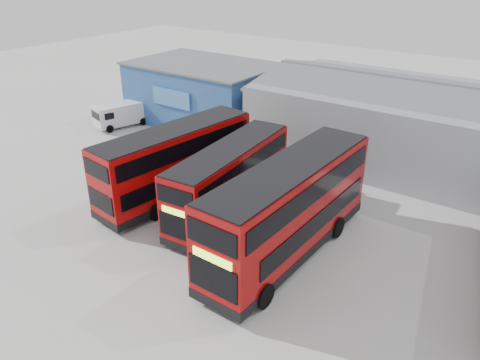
# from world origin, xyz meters

# --- Properties ---
(ground_plane) EXTENTS (120.00, 120.00, 0.00)m
(ground_plane) POSITION_xyz_m (0.00, 0.00, 0.00)
(ground_plane) COLOR #A6A6A1
(ground_plane) RESTS_ON ground
(office_block) EXTENTS (12.30, 8.32, 5.12)m
(office_block) POSITION_xyz_m (-14.00, 17.99, 2.58)
(office_block) COLOR navy
(office_block) RESTS_ON ground
(maintenance_shed) EXTENTS (30.50, 12.00, 5.89)m
(maintenance_shed) POSITION_xyz_m (8.00, 20.00, 2.60)
(maintenance_shed) COLOR gray
(maintenance_shed) RESTS_ON ground
(double_decker_left) EXTENTS (3.75, 10.75, 4.46)m
(double_decker_left) POSITION_xyz_m (-6.04, 5.72, 2.22)
(double_decker_left) COLOR #980809
(double_decker_left) RESTS_ON ground
(double_decker_centre) EXTENTS (3.15, 9.93, 4.14)m
(double_decker_centre) POSITION_xyz_m (-2.17, 5.91, 2.06)
(double_decker_centre) COLOR #980809
(double_decker_centre) RESTS_ON ground
(double_decker_right) EXTENTS (3.15, 11.58, 4.86)m
(double_decker_right) POSITION_xyz_m (2.49, 4.40, 2.42)
(double_decker_right) COLOR #980809
(double_decker_right) RESTS_ON ground
(panel_van) EXTENTS (3.08, 4.89, 2.00)m
(panel_van) POSITION_xyz_m (-18.84, 12.65, 1.12)
(panel_van) COLOR silver
(panel_van) RESTS_ON ground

